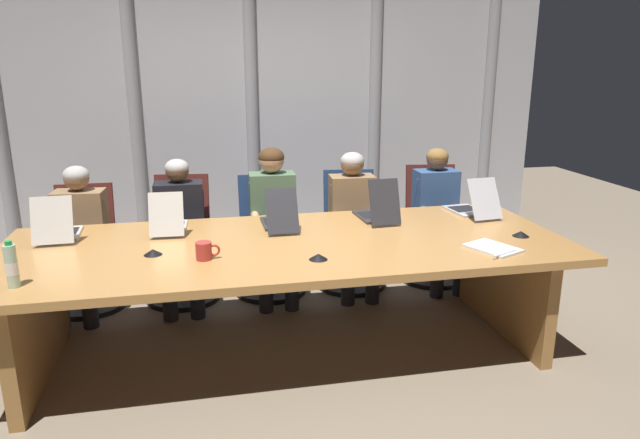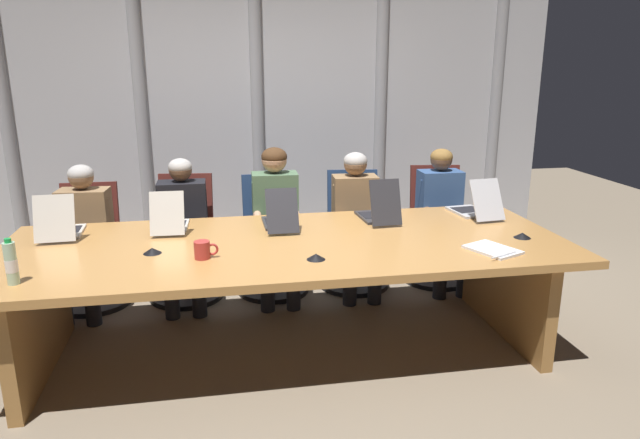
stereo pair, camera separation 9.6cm
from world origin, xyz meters
name	(u,v)px [view 2 (the right image)]	position (x,y,z in m)	size (l,w,h in m)	color
ground_plane	(289,349)	(0.00, 0.00, 0.00)	(11.65, 11.65, 0.00)	#7F705B
conference_table	(288,265)	(0.00, 0.00, 0.60)	(3.57, 1.38, 0.76)	#B77F42
curtain_backdrop	(259,99)	(0.01, 2.16, 1.51)	(5.83, 0.17, 3.02)	#B2B2B7
laptop_left_end	(61,228)	(-1.45, 0.39, 0.82)	(0.26, 0.43, 0.30)	beige
laptop_left_mid	(170,222)	(-0.75, 0.41, 0.81)	(0.23, 0.42, 0.29)	beige
laptop_center	(280,219)	(-0.01, 0.35, 0.82)	(0.22, 0.46, 0.30)	#2D2D33
laptop_right_mid	(378,212)	(0.71, 0.39, 0.82)	(0.24, 0.45, 0.32)	#2D2D33
laptop_right_end	(474,208)	(1.45, 0.40, 0.81)	(0.28, 0.50, 0.29)	#BCBCC1
office_chair_left_end	(91,259)	(-1.44, 1.10, 0.35)	(0.60, 0.60, 0.94)	#511E19
office_chair_left_mid	(186,252)	(-0.71, 1.10, 0.37)	(0.60, 0.60, 0.98)	#511E19
office_chair_center	(272,248)	(0.00, 1.10, 0.36)	(0.60, 0.60, 0.96)	navy
office_chair_right_mid	(354,243)	(0.70, 1.10, 0.36)	(0.60, 0.60, 0.97)	navy
office_chair_right_end	(437,238)	(1.45, 1.10, 0.37)	(0.60, 0.61, 0.98)	#511E19
person_left_end	(83,230)	(-1.44, 0.93, 0.64)	(0.41, 0.57, 1.12)	olive
person_left_mid	(183,224)	(-0.70, 0.93, 0.65)	(0.38, 0.55, 1.15)	black
person_center	(276,214)	(0.03, 0.94, 0.69)	(0.38, 0.55, 1.21)	#4C6B4C
person_right_mid	(357,215)	(0.68, 0.93, 0.66)	(0.39, 0.56, 1.16)	olive
person_right_end	(443,211)	(1.43, 0.93, 0.66)	(0.37, 0.55, 1.17)	#335184
water_bottle_primary	(11,263)	(-1.48, -0.45, 0.87)	(0.06, 0.06, 0.25)	#ADD1B2
coffee_mug_near	(203,250)	(-0.52, -0.22, 0.81)	(0.14, 0.09, 0.10)	#B2332D
conference_mic_left_side	(152,251)	(-0.83, -0.08, 0.78)	(0.11, 0.11, 0.04)	black
conference_mic_middle	(522,235)	(1.52, -0.18, 0.78)	(0.11, 0.11, 0.04)	black
conference_mic_right_side	(316,257)	(0.12, -0.36, 0.78)	(0.11, 0.11, 0.04)	black
spiral_notepad	(493,250)	(1.20, -0.40, 0.77)	(0.32, 0.37, 0.03)	silver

